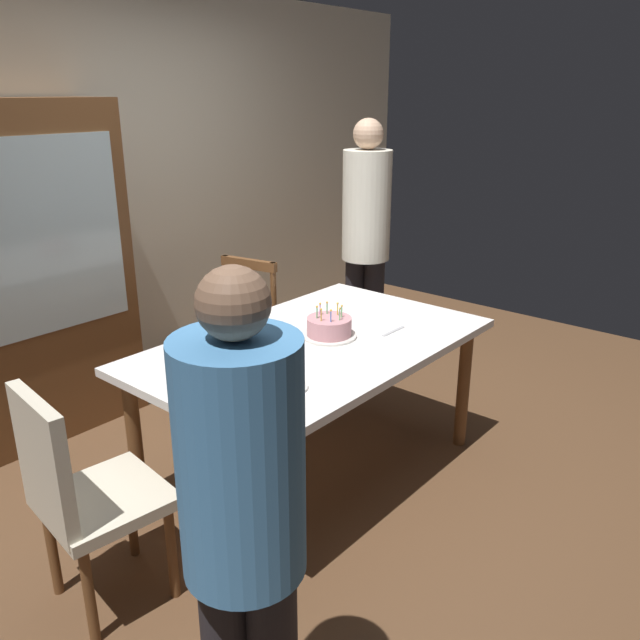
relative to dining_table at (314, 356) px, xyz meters
The scene contains 14 objects.
ground 0.68m from the dining_table, ahead, with size 6.40×6.40×0.00m, color brown.
back_wall 1.95m from the dining_table, 90.00° to the left, with size 6.40×0.10×2.60m, color beige.
dining_table is the anchor object (origin of this frame).
birthday_cake 0.16m from the dining_table, ahead, with size 0.28×0.28×0.17m.
plate_near_celebrant 0.55m from the dining_table, 153.36° to the right, with size 0.22×0.22×0.01m, color white.
plate_far_side 0.27m from the dining_table, 109.93° to the left, with size 0.22×0.22×0.01m, color white.
fork_near_celebrant 0.70m from the dining_table, 158.90° to the right, with size 0.18×0.02×0.01m, color silver.
fork_far_side 0.35m from the dining_table, 137.17° to the left, with size 0.18×0.02×0.01m, color silver.
fork_near_guest 0.44m from the dining_table, 31.60° to the right, with size 0.18×0.02×0.01m, color silver.
chair_spindle_back 0.93m from the dining_table, 73.35° to the left, with size 0.51×0.51×0.95m.
chair_upholstered 1.28m from the dining_table, behind, with size 0.49×0.49×0.95m.
person_celebrant 1.62m from the dining_table, 145.61° to the right, with size 0.32×0.32×1.57m.
person_guest 1.36m from the dining_table, 25.26° to the left, with size 0.32×0.32×1.77m.
china_cabinet 1.71m from the dining_table, 112.58° to the left, with size 1.10×0.45×1.90m.
Camera 1 is at (-2.25, -1.94, 1.93)m, focal length 36.14 mm.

